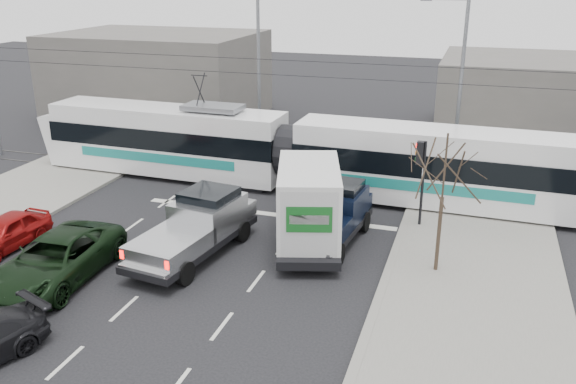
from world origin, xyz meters
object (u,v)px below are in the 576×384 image
(box_truck, at_px, (308,204))
(green_car, at_px, (57,259))
(traffic_signal, at_px, (421,165))
(bare_tree, at_px, (444,172))
(silver_pickup, at_px, (199,225))
(street_lamp_near, at_px, (457,78))
(street_lamp_far, at_px, (256,63))
(navy_pickup, at_px, (334,214))
(red_car, at_px, (5,232))
(tram, at_px, (290,152))

(box_truck, xyz_separation_m, green_car, (-7.45, -5.68, -0.84))
(traffic_signal, relative_size, box_truck, 0.52)
(bare_tree, relative_size, green_car, 0.88)
(bare_tree, relative_size, silver_pickup, 0.77)
(street_lamp_near, distance_m, street_lamp_far, 11.67)
(bare_tree, xyz_separation_m, street_lamp_near, (-0.29, 11.50, 1.32))
(street_lamp_near, bearing_deg, box_truck, -114.90)
(navy_pickup, xyz_separation_m, red_car, (-11.93, -4.58, -0.44))
(silver_pickup, height_order, navy_pickup, silver_pickup)
(box_truck, distance_m, green_car, 9.40)
(traffic_signal, xyz_separation_m, green_car, (-11.39, -8.48, -1.95))
(traffic_signal, xyz_separation_m, street_lamp_near, (0.84, 7.50, 2.37))
(street_lamp_near, distance_m, tram, 9.23)
(street_lamp_near, distance_m, silver_pickup, 15.60)
(traffic_signal, xyz_separation_m, box_truck, (-3.94, -2.81, -1.11))
(tram, bearing_deg, navy_pickup, -54.97)
(tram, bearing_deg, silver_pickup, -96.33)
(traffic_signal, relative_size, silver_pickup, 0.56)
(silver_pickup, xyz_separation_m, box_truck, (3.71, 2.15, 0.51))
(silver_pickup, bearing_deg, traffic_signal, 41.05)
(silver_pickup, bearing_deg, red_car, -156.94)
(green_car, height_order, red_car, green_car)
(street_lamp_far, bearing_deg, tram, -57.70)
(box_truck, bearing_deg, red_car, -175.81)
(box_truck, bearing_deg, street_lamp_far, 102.41)
(traffic_signal, relative_size, red_car, 0.92)
(green_car, bearing_deg, street_lamp_near, 49.99)
(red_car, bearing_deg, box_truck, 23.81)
(street_lamp_near, height_order, silver_pickup, street_lamp_near)
(bare_tree, distance_m, red_car, 16.66)
(silver_pickup, height_order, red_car, silver_pickup)
(street_lamp_near, bearing_deg, street_lamp_far, 170.13)
(silver_pickup, bearing_deg, street_lamp_near, 63.83)
(traffic_signal, distance_m, tram, 7.24)
(bare_tree, height_order, traffic_signal, bare_tree)
(street_lamp_near, bearing_deg, red_car, -137.66)
(bare_tree, bearing_deg, street_lamp_near, 91.42)
(bare_tree, xyz_separation_m, box_truck, (-5.07, 1.19, -2.16))
(tram, xyz_separation_m, silver_pickup, (-1.12, -7.94, -0.77))
(tram, distance_m, navy_pickup, 6.42)
(bare_tree, bearing_deg, tram, 137.66)
(bare_tree, distance_m, silver_pickup, 9.23)
(bare_tree, relative_size, street_lamp_far, 0.56)
(traffic_signal, relative_size, green_car, 0.63)
(tram, bearing_deg, bare_tree, -40.68)
(bare_tree, xyz_separation_m, green_car, (-12.52, -4.49, -3.00))
(street_lamp_far, height_order, navy_pickup, street_lamp_far)
(navy_pickup, bearing_deg, street_lamp_far, 128.43)
(street_lamp_far, bearing_deg, green_car, -92.33)
(silver_pickup, relative_size, box_truck, 0.92)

